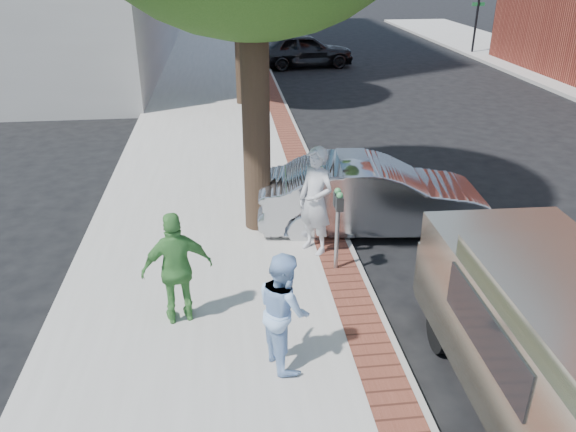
{
  "coord_description": "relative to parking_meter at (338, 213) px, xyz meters",
  "views": [
    {
      "loc": [
        -1.18,
        -8.25,
        5.16
      ],
      "look_at": [
        -0.22,
        0.05,
        1.2
      ],
      "focal_mm": 35.0,
      "sensor_mm": 36.0,
      "label": 1
    }
  ],
  "objects": [
    {
      "name": "ground",
      "position": [
        -0.62,
        -0.04,
        -1.21
      ],
      "size": [
        120.0,
        120.0,
        0.0
      ],
      "primitive_type": "plane",
      "color": "black",
      "rests_on": "ground"
    },
    {
      "name": "sidewalk",
      "position": [
        -2.12,
        7.96,
        -1.13
      ],
      "size": [
        5.0,
        60.0,
        0.15
      ],
      "primitive_type": "cube",
      "color": "#9E9991",
      "rests_on": "ground"
    },
    {
      "name": "brick_strip",
      "position": [
        0.08,
        7.96,
        -1.05
      ],
      "size": [
        0.6,
        60.0,
        0.01
      ],
      "primitive_type": "cube",
      "color": "brown",
      "rests_on": "sidewalk"
    },
    {
      "name": "curb",
      "position": [
        0.43,
        7.96,
        -1.13
      ],
      "size": [
        0.1,
        60.0,
        0.15
      ],
      "primitive_type": "cube",
      "color": "gray",
      "rests_on": "ground"
    },
    {
      "name": "signal_near",
      "position": [
        0.28,
        21.96,
        1.05
      ],
      "size": [
        0.7,
        0.15,
        3.8
      ],
      "color": "black",
      "rests_on": "ground"
    },
    {
      "name": "signal_far",
      "position": [
        11.88,
        21.96,
        1.05
      ],
      "size": [
        0.7,
        0.15,
        3.8
      ],
      "color": "black",
      "rests_on": "ground"
    },
    {
      "name": "parking_meter",
      "position": [
        0.0,
        0.0,
        0.0
      ],
      "size": [
        0.12,
        0.32,
        1.47
      ],
      "color": "gray",
      "rests_on": "sidewalk"
    },
    {
      "name": "person_gray",
      "position": [
        -0.26,
        0.69,
        -0.06
      ],
      "size": [
        0.82,
        0.86,
        1.98
      ],
      "primitive_type": "imported",
      "rotation": [
        0.0,
        0.0,
        -0.89
      ],
      "color": "#BABAC0",
      "rests_on": "sidewalk"
    },
    {
      "name": "person_officer",
      "position": [
        -1.16,
        -2.31,
        -0.24
      ],
      "size": [
        0.82,
        0.94,
        1.64
      ],
      "primitive_type": "imported",
      "rotation": [
        0.0,
        0.0,
        1.86
      ],
      "color": "#9CC3F2",
      "rests_on": "sidewalk"
    },
    {
      "name": "person_green",
      "position": [
        -2.58,
        -1.19,
        -0.18
      ],
      "size": [
        1.09,
        0.63,
        1.75
      ],
      "primitive_type": "imported",
      "rotation": [
        0.0,
        0.0,
        3.35
      ],
      "color": "#499142",
      "rests_on": "sidewalk"
    },
    {
      "name": "sedan_silver",
      "position": [
        1.04,
        1.7,
        -0.46
      ],
      "size": [
        4.63,
        1.99,
        1.48
      ],
      "primitive_type": "imported",
      "rotation": [
        0.0,
        0.0,
        1.48
      ],
      "color": "#A7A8AE",
      "rests_on": "ground"
    },
    {
      "name": "bg_car",
      "position": [
        2.19,
        19.38,
        -0.4
      ],
      "size": [
        4.94,
        2.46,
        1.62
      ],
      "primitive_type": "imported",
      "rotation": [
        0.0,
        0.0,
        1.69
      ],
      "color": "black",
      "rests_on": "ground"
    },
    {
      "name": "van",
      "position": [
        1.92,
        -3.62,
        -0.15
      ],
      "size": [
        2.13,
        5.28,
        1.92
      ],
      "rotation": [
        0.0,
        0.0,
        -0.03
      ],
      "color": "gray",
      "rests_on": "ground"
    }
  ]
}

